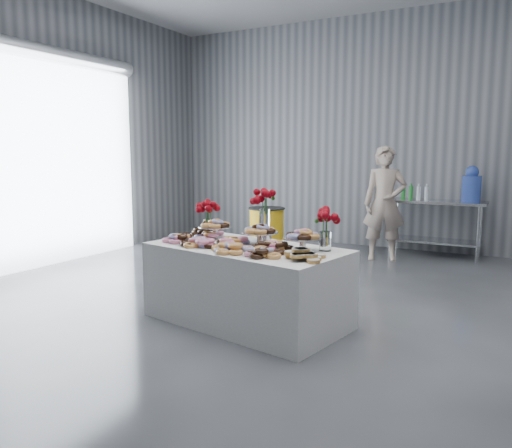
{
  "coord_description": "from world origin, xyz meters",
  "views": [
    {
      "loc": [
        2.22,
        -4.2,
        1.64
      ],
      "look_at": [
        -0.22,
        0.32,
        0.91
      ],
      "focal_mm": 35.0,
      "sensor_mm": 36.0,
      "label": 1
    }
  ],
  "objects": [
    {
      "name": "prep_table",
      "position": [
        0.99,
        4.1,
        0.62
      ],
      "size": [
        1.5,
        0.6,
        0.9
      ],
      "color": "silver",
      "rests_on": "ground"
    },
    {
      "name": "bouquet_right",
      "position": [
        0.64,
        0.07,
        1.05
      ],
      "size": [
        0.26,
        0.26,
        0.42
      ],
      "color": "white",
      "rests_on": "display_table"
    },
    {
      "name": "display_table",
      "position": [
        -0.11,
        -0.1,
        0.38
      ],
      "size": [
        2.05,
        1.33,
        0.75
      ],
      "primitive_type": "cube",
      "rotation": [
        0.0,
        0.0,
        -0.18
      ],
      "color": "white",
      "rests_on": "ground"
    },
    {
      "name": "trash_barrel",
      "position": [
        -1.44,
        2.94,
        0.39
      ],
      "size": [
        0.6,
        0.6,
        0.77
      ],
      "rotation": [
        0.0,
        0.0,
        0.18
      ],
      "color": "yellow",
      "rests_on": "ground"
    },
    {
      "name": "person",
      "position": [
        0.33,
        3.45,
        0.88
      ],
      "size": [
        0.74,
        0.6,
        1.76
      ],
      "primitive_type": "imported",
      "rotation": [
        0.0,
        0.0,
        0.31
      ],
      "color": "#CC8C93",
      "rests_on": "ground"
    },
    {
      "name": "danish_pile",
      "position": [
        0.6,
        -0.38,
        0.81
      ],
      "size": [
        0.48,
        0.48,
        0.11
      ],
      "primitive_type": null,
      "color": "white",
      "rests_on": "display_table"
    },
    {
      "name": "drink_bottles",
      "position": [
        0.67,
        4.0,
        1.04
      ],
      "size": [
        0.54,
        0.08,
        0.27
      ],
      "primitive_type": null,
      "color": "#268C33",
      "rests_on": "prep_table"
    },
    {
      "name": "room_walls",
      "position": [
        -0.27,
        0.07,
        2.64
      ],
      "size": [
        8.04,
        9.04,
        4.02
      ],
      "color": "slate",
      "rests_on": "ground"
    },
    {
      "name": "ground",
      "position": [
        0.0,
        0.0,
        0.0
      ],
      "size": [
        9.0,
        9.0,
        0.0
      ],
      "primitive_type": "plane",
      "color": "#36393D",
      "rests_on": "ground"
    },
    {
      "name": "cake_stand_right",
      "position": [
        0.46,
        -0.05,
        0.89
      ],
      "size": [
        0.36,
        0.36,
        0.17
      ],
      "color": "silver",
      "rests_on": "display_table"
    },
    {
      "name": "bouquet_left",
      "position": [
        -0.8,
        0.29,
        1.05
      ],
      "size": [
        0.26,
        0.26,
        0.42
      ],
      "color": "white",
      "rests_on": "display_table"
    },
    {
      "name": "water_jug",
      "position": [
        1.49,
        4.1,
        1.15
      ],
      "size": [
        0.28,
        0.28,
        0.55
      ],
      "color": "#4266E0",
      "rests_on": "prep_table"
    },
    {
      "name": "cake_stand_mid",
      "position": [
        -0.03,
        0.04,
        0.89
      ],
      "size": [
        0.36,
        0.36,
        0.17
      ],
      "color": "silver",
      "rests_on": "display_table"
    },
    {
      "name": "cake_stand_left",
      "position": [
        -0.62,
        0.15,
        0.89
      ],
      "size": [
        0.36,
        0.36,
        0.17
      ],
      "color": "silver",
      "rests_on": "display_table"
    },
    {
      "name": "bouquet_center",
      "position": [
        -0.09,
        0.26,
        1.13
      ],
      "size": [
        0.26,
        0.26,
        0.57
      ],
      "color": "silver",
      "rests_on": "display_table"
    },
    {
      "name": "donut_mounds",
      "position": [
        -0.11,
        -0.15,
        0.8
      ],
      "size": [
        1.92,
        1.11,
        0.09
      ],
      "primitive_type": null,
      "rotation": [
        0.0,
        0.0,
        -0.18
      ],
      "color": "#E2A452",
      "rests_on": "display_table"
    }
  ]
}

